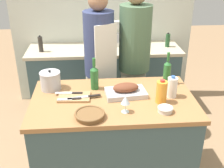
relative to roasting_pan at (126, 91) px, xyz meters
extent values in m
cube|color=#3D565B|center=(-0.12, -0.05, -0.53)|extent=(1.40, 0.82, 0.89)
cube|color=#A37042|center=(-0.12, -0.05, -0.06)|extent=(1.44, 0.84, 0.04)
cube|color=#3D565B|center=(-0.12, 1.41, -0.55)|extent=(2.00, 0.58, 0.86)
cube|color=beige|center=(-0.12, 1.41, -0.10)|extent=(2.07, 0.60, 0.04)
cube|color=silver|center=(-0.12, 1.76, 0.30)|extent=(2.57, 0.10, 2.55)
cube|color=#BCBCC1|center=(0.00, 0.00, -0.02)|extent=(0.38, 0.25, 0.04)
ellipsoid|color=brown|center=(0.00, 0.00, 0.03)|extent=(0.24, 0.15, 0.08)
cylinder|color=brown|center=(-0.33, -0.34, -0.03)|extent=(0.22, 0.22, 0.04)
torus|color=brown|center=(-0.33, -0.34, -0.01)|extent=(0.24, 0.24, 0.02)
cube|color=#AD7F51|center=(-0.46, -0.01, -0.04)|extent=(0.29, 0.21, 0.02)
cylinder|color=#B7B7BC|center=(-0.68, 0.18, 0.03)|extent=(0.19, 0.19, 0.16)
cylinder|color=#B7B7BC|center=(-0.68, 0.18, 0.12)|extent=(0.19, 0.19, 0.01)
sphere|color=black|center=(-0.68, 0.18, 0.14)|extent=(0.02, 0.02, 0.02)
cylinder|color=beige|center=(0.28, -0.31, -0.03)|extent=(0.12, 0.12, 0.04)
torus|color=beige|center=(0.28, -0.31, -0.01)|extent=(0.13, 0.13, 0.02)
cylinder|color=orange|center=(0.29, -0.15, 0.05)|extent=(0.09, 0.09, 0.19)
cylinder|color=red|center=(0.29, -0.15, 0.16)|extent=(0.04, 0.04, 0.02)
cylinder|color=white|center=(0.40, -0.06, 0.05)|extent=(0.09, 0.09, 0.18)
cylinder|color=#3360B2|center=(0.40, -0.06, 0.15)|extent=(0.04, 0.04, 0.02)
cylinder|color=#28662D|center=(-0.28, 0.15, 0.05)|extent=(0.08, 0.08, 0.19)
cone|color=#28662D|center=(-0.28, 0.15, 0.16)|extent=(0.08, 0.08, 0.04)
cylinder|color=#28662D|center=(-0.28, 0.15, 0.22)|extent=(0.03, 0.03, 0.08)
cylinder|color=#28662D|center=(0.42, 0.21, 0.05)|extent=(0.07, 0.07, 0.20)
cone|color=#28662D|center=(0.42, 0.21, 0.17)|extent=(0.07, 0.07, 0.04)
cylinder|color=#28662D|center=(0.42, 0.21, 0.23)|extent=(0.03, 0.03, 0.08)
cylinder|color=silver|center=(-0.04, -0.28, -0.04)|extent=(0.06, 0.06, 0.00)
cylinder|color=silver|center=(-0.04, -0.28, 0.00)|extent=(0.01, 0.01, 0.07)
cone|color=silver|center=(-0.04, -0.28, 0.07)|extent=(0.07, 0.07, 0.07)
cube|color=#B7B7BC|center=(-0.43, -0.05, -0.02)|extent=(0.19, 0.07, 0.01)
cube|color=black|center=(-0.28, -0.02, -0.02)|extent=(0.11, 0.05, 0.01)
cube|color=#B7B7BC|center=(-0.56, 0.05, -0.02)|extent=(0.15, 0.04, 0.01)
cube|color=black|center=(-0.43, 0.04, -0.02)|extent=(0.09, 0.03, 0.01)
cube|color=#B7B7BC|center=(-0.54, -0.07, -0.02)|extent=(0.13, 0.04, 0.01)
cube|color=black|center=(-0.44, -0.07, -0.02)|extent=(0.08, 0.03, 0.01)
cube|color=silver|center=(0.06, 1.51, -0.05)|extent=(0.18, 0.14, 0.06)
cylinder|color=#B7B7BC|center=(0.04, 1.51, 0.04)|extent=(0.13, 0.13, 0.11)
cube|color=silver|center=(0.12, 1.51, 0.08)|extent=(0.05, 0.08, 0.19)
cube|color=silver|center=(0.06, 1.51, 0.22)|extent=(0.17, 0.08, 0.10)
cylinder|color=#234C28|center=(0.75, 1.41, 0.01)|extent=(0.06, 0.06, 0.18)
cylinder|color=black|center=(0.75, 1.41, 0.11)|extent=(0.03, 0.03, 0.02)
cylinder|color=#332D28|center=(-0.95, 1.34, 0.02)|extent=(0.06, 0.06, 0.20)
cylinder|color=black|center=(-0.95, 1.34, 0.13)|extent=(0.02, 0.02, 0.02)
cube|color=beige|center=(-0.21, 0.69, -0.56)|extent=(0.31, 0.28, 0.84)
cylinder|color=navy|center=(-0.21, 0.69, 0.22)|extent=(0.33, 0.33, 0.70)
sphere|color=#996B4C|center=(-0.21, 0.69, 0.67)|extent=(0.20, 0.20, 0.20)
cube|color=silver|center=(-0.14, 0.55, 0.02)|extent=(0.24, 0.13, 0.89)
cube|color=beige|center=(0.19, 0.74, -0.54)|extent=(0.32, 0.25, 0.87)
cylinder|color=#4C6B4C|center=(0.19, 0.74, 0.26)|extent=(0.35, 0.35, 0.73)
camera|label=1|loc=(-0.30, -2.21, 1.16)|focal=45.00mm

